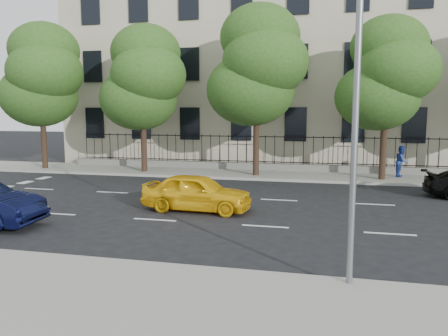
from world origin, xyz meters
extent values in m
plane|color=black|center=(0.00, 0.00, 0.00)|extent=(120.00, 120.00, 0.00)
cube|color=gray|center=(0.00, -4.00, 0.07)|extent=(60.00, 4.00, 0.15)
cube|color=gray|center=(0.00, 14.00, 0.07)|extent=(60.00, 4.00, 0.15)
cube|color=beige|center=(0.00, 23.00, 9.00)|extent=(34.00, 12.00, 18.00)
cube|color=slate|center=(0.00, 15.70, 0.35)|extent=(30.00, 0.50, 0.40)
cube|color=black|center=(0.00, 15.70, 0.65)|extent=(28.80, 0.05, 0.05)
cube|color=black|center=(0.00, 15.70, 2.25)|extent=(28.80, 0.05, 0.05)
cylinder|color=slate|center=(2.50, -2.30, 4.15)|extent=(0.14, 0.14, 8.00)
cylinder|color=#382619|center=(-16.00, 13.20, 1.72)|extent=(0.36, 0.36, 3.15)
ellipsoid|color=#274A18|center=(-16.40, 13.50, 4.86)|extent=(4.94, 4.94, 4.06)
ellipsoid|color=#274A18|center=(-15.50, 13.00, 6.29)|extent=(4.68, 4.68, 3.85)
ellipsoid|color=#274A18|center=(-15.90, 13.60, 7.72)|extent=(4.42, 4.42, 3.64)
cylinder|color=#382619|center=(-9.00, 13.20, 1.64)|extent=(0.36, 0.36, 2.97)
ellipsoid|color=#274A18|center=(-9.40, 13.50, 4.62)|extent=(4.75, 4.75, 3.90)
ellipsoid|color=#274A18|center=(-8.50, 13.00, 6.00)|extent=(4.50, 4.50, 3.70)
ellipsoid|color=#274A18|center=(-8.90, 13.60, 7.38)|extent=(4.25, 4.25, 3.50)
cylinder|color=#382619|center=(-2.00, 13.20, 1.81)|extent=(0.36, 0.36, 3.32)
ellipsoid|color=#274A18|center=(-2.40, 13.50, 5.09)|extent=(5.13, 5.13, 4.21)
ellipsoid|color=#274A18|center=(-1.50, 13.00, 6.58)|extent=(4.86, 4.86, 4.00)
ellipsoid|color=#274A18|center=(-1.90, 13.60, 8.06)|extent=(4.59, 4.59, 3.78)
cylinder|color=#382619|center=(5.00, 13.20, 1.69)|extent=(0.36, 0.36, 3.08)
ellipsoid|color=#274A18|center=(4.60, 13.50, 4.67)|extent=(4.56, 4.56, 3.74)
ellipsoid|color=#274A18|center=(5.50, 13.00, 5.99)|extent=(4.32, 4.32, 3.55)
ellipsoid|color=#274A18|center=(5.10, 13.60, 7.31)|extent=(4.08, 4.08, 3.36)
imported|color=yellow|center=(-2.93, 4.26, 0.73)|extent=(4.37, 1.95, 1.46)
imported|color=navy|center=(6.18, 14.41, 1.04)|extent=(0.92, 1.03, 1.77)
camera|label=1|loc=(1.89, -11.86, 3.92)|focal=35.00mm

